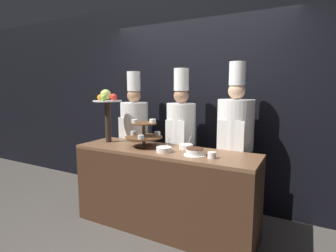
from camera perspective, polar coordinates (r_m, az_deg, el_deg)
ground_plane at (r=3.03m, az=-3.93°, el=-23.53°), size 14.00×14.00×0.00m
wall_back at (r=3.64m, az=5.93°, el=5.12°), size 10.00×0.06×2.80m
buffet_counter at (r=3.05m, az=-0.92°, el=-13.56°), size 2.07×0.60×0.92m
tiered_stand at (r=3.03m, az=-5.27°, el=-1.63°), size 0.43×0.43×0.32m
fruit_pedestal at (r=3.36m, az=-13.06°, el=4.46°), size 0.35×0.35×0.66m
cake_round at (r=2.67m, az=5.87°, el=-5.64°), size 0.23×0.23×0.07m
cup_white at (r=2.58m, az=9.53°, el=-6.28°), size 0.08×0.08×0.06m
serving_bowl_near at (r=2.79m, az=-0.88°, el=-5.13°), size 0.16×0.16×0.16m
serving_bowl_far at (r=2.94m, az=3.93°, el=-4.48°), size 0.15×0.15×0.15m
chef_left at (r=3.72m, az=-7.28°, el=-1.31°), size 0.38×0.38×1.82m
chef_center_left at (r=3.35m, az=2.83°, el=-2.02°), size 0.37×0.37×1.84m
chef_center_right at (r=3.12m, az=14.34°, el=-2.78°), size 0.41×0.41×1.89m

